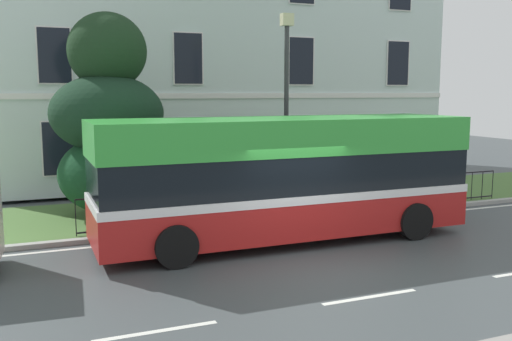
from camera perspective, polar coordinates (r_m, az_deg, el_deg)
The scene contains 7 objects.
ground_plane at distance 13.10m, azimuth 4.86°, elevation -8.87°, with size 60.00×56.00×0.18m.
georgian_townhouse at distance 25.86m, azimuth -4.37°, elevation 13.97°, with size 18.86×8.36×12.65m.
iron_verge_railing at distance 16.96m, azimuth 6.11°, elevation -2.77°, with size 13.81×0.04×0.97m.
evergreen_tree at distance 16.91m, azimuth -14.53°, elevation 4.24°, with size 3.40×3.29×5.91m.
single_decker_bus at distance 14.26m, azimuth 2.91°, elevation -0.61°, with size 9.58×2.76×3.13m.
street_lamp_post at distance 17.14m, azimuth 3.10°, elevation 7.30°, with size 0.36×0.24×5.95m.
litter_bin at distance 18.57m, azimuth 11.28°, elevation -1.65°, with size 0.45×0.45×1.18m.
Camera 1 is at (-5.75, -10.25, 3.78)m, focal length 39.49 mm.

